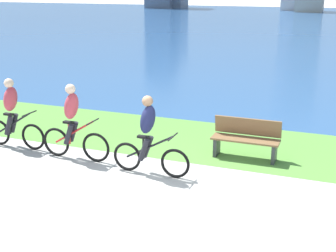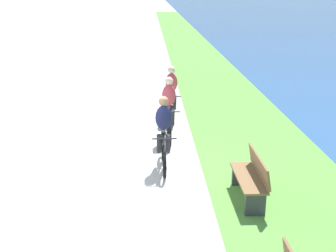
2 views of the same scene
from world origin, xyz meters
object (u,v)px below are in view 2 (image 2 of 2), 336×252
cyclist_lead (164,133)px  cyclist_distant_rear (171,94)px  cyclist_trailing (169,110)px  bench_near_path (251,178)px

cyclist_lead → cyclist_distant_rear: (-3.65, 0.36, 0.00)m
cyclist_trailing → bench_near_path: 3.85m
cyclist_lead → bench_near_path: bearing=44.4°
cyclist_trailing → bench_near_path: size_ratio=1.14×
cyclist_distant_rear → cyclist_lead: bearing=-5.6°
cyclist_trailing → cyclist_distant_rear: bearing=175.0°
cyclist_lead → cyclist_distant_rear: 3.67m
cyclist_lead → cyclist_trailing: bearing=173.9°
bench_near_path → cyclist_lead: bearing=-135.6°
cyclist_trailing → cyclist_distant_rear: cyclist_trailing is taller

